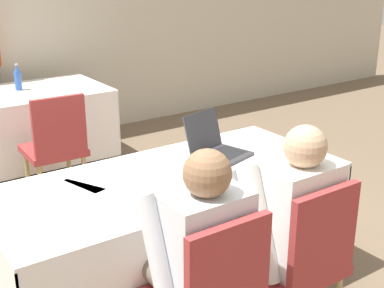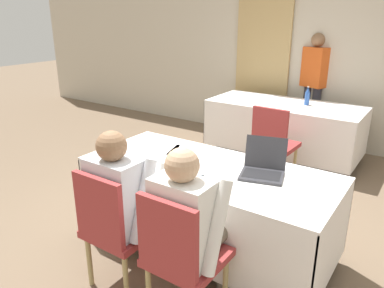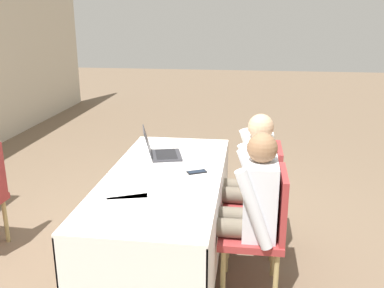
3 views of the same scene
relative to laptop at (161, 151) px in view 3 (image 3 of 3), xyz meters
name	(u,v)px [view 3 (image 3 of 3)]	position (x,y,z in m)	size (l,w,h in m)	color
ground_plane	(166,259)	(-0.41, -0.11, -0.78)	(24.00, 24.00, 0.00)	brown
conference_table_near	(164,195)	(-0.41, -0.11, -0.22)	(1.97, 0.87, 0.73)	white
laptop	(161,151)	(0.00, 0.00, 0.00)	(0.38, 0.38, 0.25)	#333338
cell_phone	(197,172)	(-0.33, -0.35, -0.04)	(0.13, 0.16, 0.01)	black
paper_beside_laptop	(131,202)	(-0.91, 0.00, -0.05)	(0.32, 0.36, 0.00)	white
paper_centre_table	(125,192)	(-0.78, 0.08, -0.05)	(0.28, 0.34, 0.00)	white
paper_left_edge	(200,157)	(0.03, -0.33, -0.05)	(0.28, 0.34, 0.00)	white
chair_near_left	(262,226)	(-0.68, -0.85, -0.28)	(0.44, 0.44, 0.90)	tan
chair_near_right	(261,194)	(-0.13, -0.85, -0.28)	(0.44, 0.44, 0.90)	tan
person_checkered_shirt	(248,204)	(-0.68, -0.75, -0.12)	(0.50, 0.52, 1.16)	#665B4C
person_white_shirt	(249,175)	(-0.13, -0.75, -0.12)	(0.50, 0.52, 1.16)	#665B4C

